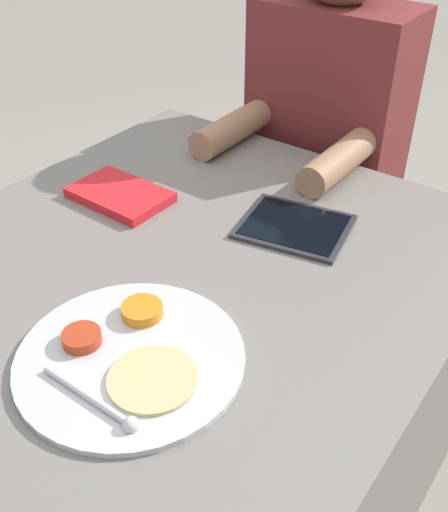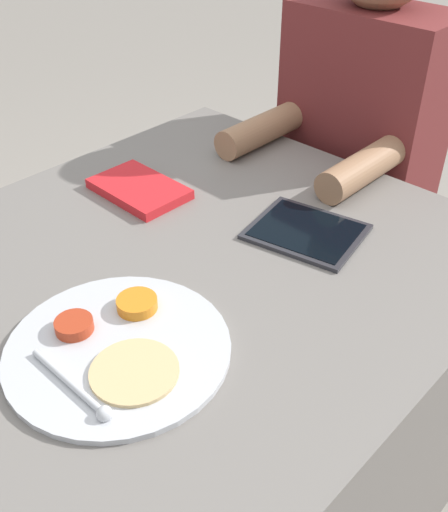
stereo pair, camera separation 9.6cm
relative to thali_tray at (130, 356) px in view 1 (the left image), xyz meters
The scene contains 6 objects.
ground_plane 0.80m from the thali_tray, 114.55° to the left, with size 12.00×12.00×0.00m, color gray.
dining_table 0.45m from the thali_tray, 114.55° to the left, with size 0.93×1.06×0.76m.
thali_tray is the anchor object (origin of this frame).
red_notebook 0.46m from the thali_tray, 136.06° to the left, with size 0.20×0.13×0.02m.
tablet_device 0.44m from the thali_tray, 88.30° to the left, with size 0.23×0.20×0.01m.
person_diner 0.91m from the thali_tray, 100.40° to the left, with size 0.38×0.45×1.25m.
Camera 1 is at (0.57, -0.62, 1.38)m, focal length 42.00 mm.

